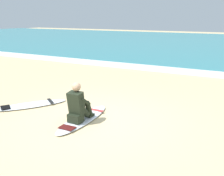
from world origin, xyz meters
The scene contains 6 objects.
ground_plane centered at (0.00, 0.00, 0.00)m, with size 80.00×80.00×0.00m, color #CCB584.
sea centered at (0.00, 20.46, 0.05)m, with size 80.00×28.00×0.10m, color teal.
breaking_foam centered at (0.00, 6.76, 0.06)m, with size 80.00×0.90×0.11m, color white.
surfboard_main centered at (-0.32, -0.09, 0.04)m, with size 0.61×2.13×0.08m.
surfer_seated centered at (-0.31, -0.29, 0.44)m, with size 0.37×0.70×0.95m.
surfboard_spare_near centered at (-2.24, 0.05, 0.04)m, with size 1.61×1.99×0.08m.
Camera 1 is at (3.14, -5.00, 2.48)m, focal length 41.66 mm.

